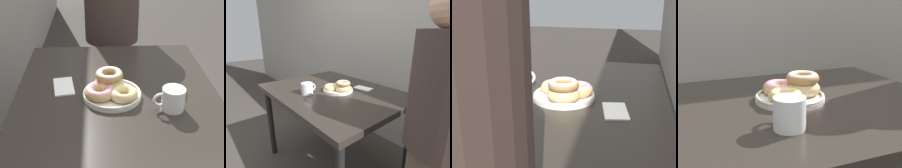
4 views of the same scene
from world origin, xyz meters
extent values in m
cube|color=#28231E|center=(0.00, 0.39, 0.72)|extent=(1.15, 0.85, 0.04)
cylinder|color=black|center=(0.52, 0.02, 0.35)|extent=(0.05, 0.05, 0.70)
cylinder|color=black|center=(0.52, 0.75, 0.35)|extent=(0.05, 0.05, 0.70)
cylinder|color=silver|center=(0.05, 0.41, 0.74)|extent=(0.24, 0.24, 0.01)
torus|color=silver|center=(0.05, 0.41, 0.75)|extent=(0.24, 0.24, 0.01)
torus|color=#D6B27A|center=(0.10, 0.42, 0.77)|extent=(0.15, 0.15, 0.04)
torus|color=#E0D17F|center=(0.10, 0.42, 0.78)|extent=(0.14, 0.14, 0.03)
torus|color=tan|center=(0.03, 0.46, 0.77)|extent=(0.14, 0.14, 0.04)
torus|color=pink|center=(0.03, 0.46, 0.78)|extent=(0.13, 0.13, 0.03)
torus|color=#D6B27A|center=(0.01, 0.36, 0.77)|extent=(0.13, 0.13, 0.04)
torus|color=#E0D17F|center=(0.01, 0.36, 0.78)|extent=(0.12, 0.12, 0.03)
torus|color=#9E7042|center=(0.10, 0.42, 0.81)|extent=(0.12, 0.12, 0.03)
torus|color=silver|center=(0.10, 0.42, 0.82)|extent=(0.11, 0.11, 0.03)
cylinder|color=white|center=(-0.05, 0.18, 0.78)|extent=(0.09, 0.09, 0.09)
cylinder|color=#382114|center=(-0.05, 0.18, 0.82)|extent=(0.07, 0.07, 0.00)
torus|color=white|center=(-0.06, 0.23, 0.78)|extent=(0.02, 0.06, 0.06)
cube|color=brown|center=(0.88, 0.37, 0.34)|extent=(0.28, 0.20, 0.68)
cube|color=white|center=(0.14, 0.61, 0.74)|extent=(0.16, 0.11, 0.01)
camera|label=1|loc=(-1.04, 0.46, 1.42)|focal=50.00mm
camera|label=2|loc=(1.07, -0.46, 1.21)|focal=28.00mm
camera|label=3|loc=(1.16, 0.65, 1.18)|focal=50.00mm
camera|label=4|loc=(-0.36, -0.54, 1.07)|focal=50.00mm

